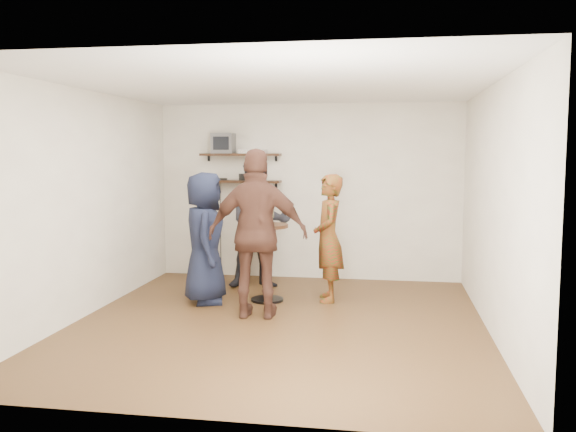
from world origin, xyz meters
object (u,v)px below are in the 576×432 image
Objects in this scene: dvd_deck at (253,151)px; person_navy at (205,238)px; person_plaid at (328,238)px; drinks_table at (267,252)px; crt_monitor at (224,143)px; person_brown at (258,234)px; person_dark at (259,224)px; radio at (247,177)px; side_table at (256,250)px.

dvd_deck is 0.24× the size of person_navy.
person_plaid is at bearing -44.90° from dvd_deck.
drinks_table is (0.49, -1.39, -1.27)m from dvd_deck.
person_plaid is (1.70, -1.25, -1.21)m from crt_monitor.
person_brown is at bearing -76.05° from dvd_deck.
person_dark is (0.68, -0.66, -1.12)m from crt_monitor.
dvd_deck is 2.08m from person_plaid.
crt_monitor is at bearing 180.00° from radio.
person_navy is at bearing -103.54° from side_table.
person_brown is (0.80, -0.57, 0.14)m from person_navy.
person_plaid reaches higher than radio.
person_dark is at bearing -63.51° from radio.
person_plaid is 1.56m from person_navy.
radio is (-0.09, 0.00, -0.38)m from dvd_deck.
person_brown is at bearing -65.61° from crt_monitor.
person_navy is at bearing -87.62° from person_plaid.
dvd_deck is (0.44, 0.00, -0.12)m from crt_monitor.
side_table is 0.57× the size of drinks_table.
person_dark is (0.33, -0.66, -0.62)m from radio.
person_navy is (-0.50, -0.94, -0.08)m from person_dark.
crt_monitor reaches higher than radio.
crt_monitor is 0.17× the size of person_brown.
person_brown is (0.63, -2.17, -0.55)m from radio.
person_dark is (0.15, -0.48, 0.45)m from side_table.
person_dark is at bearing -43.14° from person_navy.
person_plaid is at bearing -36.33° from crt_monitor.
crt_monitor is 2.01m from person_navy.
person_dark is (-0.26, 0.74, 0.27)m from drinks_table.
person_brown is at bearing -73.73° from radio.
person_brown is at bearing -86.29° from drinks_table.
person_navy is at bearing -136.86° from person_dark.
drinks_table is (0.41, -1.22, 0.18)m from side_table.
drinks_table is 0.80m from person_navy.
radio is (0.35, 0.00, -0.50)m from crt_monitor.
person_plaid is 0.89× the size of person_dark.
dvd_deck reaches higher than drinks_table.
side_table is at bearing -44.89° from radio.
dvd_deck reaches higher than person_navy.
side_table is 0.34× the size of person_navy.
side_table is at bearing 88.35° from person_dark.
person_plaid is (1.17, -1.07, 0.35)m from side_table.
person_dark is (-1.02, 0.59, 0.10)m from person_plaid.
radio is at bearing -143.48° from person_plaid.
person_brown is (0.46, -1.99, 0.51)m from side_table.
crt_monitor reaches higher than drinks_table.
person_brown reaches higher than dvd_deck.
crt_monitor is 2.60m from person_brown.
person_dark reaches higher than side_table.
side_table is (0.53, -0.17, -1.56)m from crt_monitor.
person_navy is (-0.26, -1.60, -1.08)m from dvd_deck.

